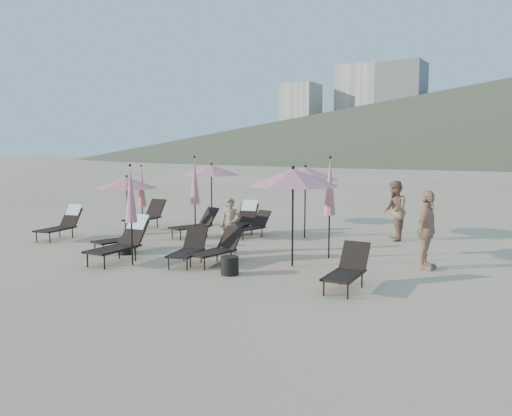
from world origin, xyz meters
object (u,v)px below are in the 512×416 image
Objects in this scene: lounger_9 at (252,225)px; side_table_0 at (125,246)px; lounger_6 at (146,215)px; umbrella_open_0 at (127,183)px; umbrella_open_3 at (305,173)px; lounger_4 at (218,248)px; lounger_8 at (243,219)px; beachgoer_c at (426,230)px; umbrella_closed_2 at (142,187)px; umbrella_closed_1 at (330,187)px; umbrella_closed_0 at (131,195)px; side_table_1 at (230,266)px; umbrella_closed_3 at (195,181)px; umbrella_open_2 at (211,170)px; beachgoer_b at (394,211)px; lounger_1 at (122,236)px; lounger_2 at (122,240)px; lounger_3 at (189,248)px; lounger_5 at (347,269)px; lounger_0 at (62,223)px; lounger_7 at (196,224)px; beachgoer_a at (231,225)px; umbrella_open_1 at (293,178)px.

lounger_9 reaches higher than side_table_0.
lounger_6 is 0.89× the size of umbrella_open_0.
lounger_4 is at bearing -90.19° from umbrella_open_3.
lounger_8 is 1.00× the size of beachgoer_c.
umbrella_closed_2 is at bearing -54.83° from lounger_6.
umbrella_closed_0 is at bearing -137.83° from umbrella_closed_1.
umbrella_closed_3 is at bearing 139.15° from side_table_1.
umbrella_open_2 is at bearing 104.66° from side_table_0.
lounger_9 is at bearing -89.15° from beachgoer_b.
lounger_2 is at bearing -31.46° from lounger_1.
umbrella_open_3 is (2.13, 0.52, 1.59)m from lounger_8.
umbrella_open_0 is 0.87× the size of umbrella_open_2.
lounger_9 is (-0.90, 4.25, -0.01)m from lounger_3.
umbrella_closed_3 is 1.41× the size of beachgoer_b.
lounger_9 is at bearing 83.41° from lounger_3.
lounger_5 is at bearing -28.16° from lounger_6.
umbrella_open_0 reaches higher than lounger_9.
beachgoer_c is (4.54, 2.26, 0.54)m from lounger_4.
umbrella_closed_1 is at bearing -51.35° from umbrella_open_3.
umbrella_open_2 reaches higher than lounger_9.
umbrella_closed_0 is (-1.10, -0.86, 1.35)m from lounger_3.
side_table_1 is at bearing -31.43° from lounger_3.
umbrella_open_3 is at bearing 62.74° from lounger_2.
umbrella_closed_0 is at bearing -54.51° from lounger_6.
umbrella_closed_1 is (3.76, 3.41, 0.13)m from umbrella_closed_0.
lounger_0 is 4.59m from umbrella_closed_3.
umbrella_open_2 is 0.96× the size of umbrella_closed_0.
umbrella_closed_2 is (-4.56, -2.85, -0.45)m from umbrella_open_3.
lounger_2 is 0.99× the size of beachgoer_c.
umbrella_closed_1 reaches higher than lounger_7.
lounger_4 is at bearing 8.54° from side_table_0.
beachgoer_c reaches higher than side_table_1.
lounger_1 is 0.60× the size of umbrella_closed_1.
lounger_1 is at bearing 132.67° from lounger_2.
lounger_4 is 4.69m from lounger_8.
lounger_8 reaches higher than side_table_0.
beachgoer_c is (6.81, 3.33, 0.41)m from lounger_2.
lounger_2 is 0.75× the size of umbrella_closed_0.
umbrella_open_2 is (-2.13, 6.44, 1.58)m from lounger_2.
lounger_1 is 4.38m from lounger_9.
lounger_1 is 1.40m from lounger_2.
lounger_9 is 0.64× the size of umbrella_open_2.
lounger_3 is 1.04× the size of beachgoer_a.
side_table_1 is at bearing 11.13° from umbrella_closed_0.
lounger_4 is 0.85× the size of lounger_6.
side_table_0 is (-1.38, -4.28, -0.16)m from lounger_9.
lounger_0 is 8.47m from umbrella_open_1.
lounger_5 is 4.61m from beachgoer_a.
umbrella_closed_3 reaches higher than side_table_1.
lounger_9 is 2.41m from umbrella_closed_3.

